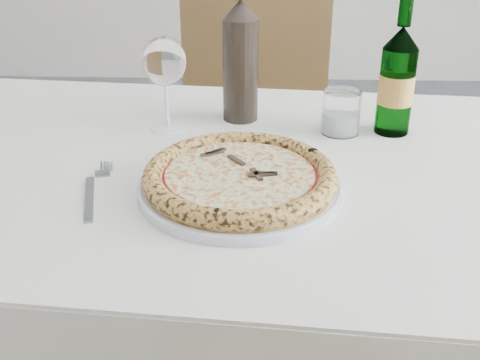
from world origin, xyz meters
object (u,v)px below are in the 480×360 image
(plate, at_px, (240,186))
(tumbler, at_px, (341,115))
(dining_table, at_px, (242,212))
(wine_glass, at_px, (164,63))
(chair_far, at_px, (251,114))
(pizza, at_px, (240,176))
(beer_bottle, at_px, (397,81))
(wine_bottle, at_px, (240,59))

(plate, distance_m, tumbler, 0.31)
(dining_table, height_order, tumbler, tumbler)
(plate, xyz_separation_m, tumbler, (0.18, 0.24, 0.03))
(wine_glass, bearing_deg, chair_far, 77.19)
(pizza, relative_size, tumbler, 3.70)
(pizza, bearing_deg, beer_bottle, 41.84)
(dining_table, xyz_separation_m, wine_bottle, (-0.01, 0.21, 0.22))
(plate, height_order, wine_bottle, wine_bottle)
(dining_table, relative_size, plate, 4.49)
(plate, height_order, wine_glass, wine_glass)
(pizza, relative_size, wine_bottle, 1.05)
(dining_table, distance_m, beer_bottle, 0.37)
(dining_table, height_order, wine_bottle, wine_bottle)
(dining_table, distance_m, wine_bottle, 0.30)
(plate, xyz_separation_m, pizza, (-0.00, -0.00, 0.02))
(chair_far, distance_m, pizza, 0.95)
(wine_bottle, bearing_deg, beer_bottle, -11.63)
(wine_glass, xyz_separation_m, beer_bottle, (0.43, -0.00, -0.03))
(chair_far, bearing_deg, plate, -90.23)
(dining_table, bearing_deg, plate, -90.00)
(tumbler, bearing_deg, plate, -126.61)
(wine_glass, distance_m, beer_bottle, 0.43)
(plate, xyz_separation_m, beer_bottle, (0.28, 0.25, 0.09))
(wine_glass, height_order, tumbler, wine_glass)
(chair_far, relative_size, pizza, 3.11)
(chair_far, height_order, tumbler, chair_far)
(dining_table, height_order, wine_glass, wine_glass)
(tumbler, bearing_deg, dining_table, -141.47)
(beer_bottle, bearing_deg, chair_far, 112.50)
(pizza, xyz_separation_m, wine_glass, (-0.15, 0.25, 0.10))
(plate, bearing_deg, chair_far, 89.77)
(pizza, relative_size, beer_bottle, 1.19)
(chair_far, relative_size, wine_glass, 5.18)
(beer_bottle, bearing_deg, plate, -138.16)
(dining_table, xyz_separation_m, beer_bottle, (0.28, 0.15, 0.20))
(dining_table, bearing_deg, pizza, -90.00)
(wine_bottle, bearing_deg, wine_glass, -157.70)
(chair_far, height_order, wine_glass, wine_glass)
(chair_far, height_order, plate, chair_far)
(wine_glass, bearing_deg, wine_bottle, 22.30)
(plate, bearing_deg, pizza, -120.00)
(dining_table, xyz_separation_m, wine_glass, (-0.15, 0.15, 0.22))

